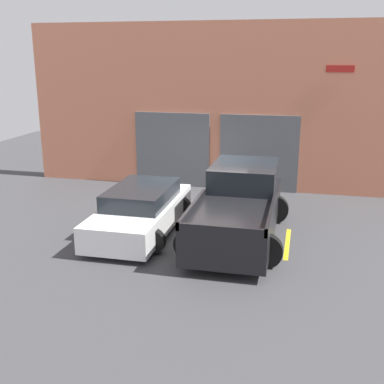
% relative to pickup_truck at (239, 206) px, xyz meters
% --- Properties ---
extents(ground_plane, '(28.00, 28.00, 0.00)m').
position_rel_pickup_truck_xyz_m(ground_plane, '(-1.35, 1.73, -0.83)').
color(ground_plane, '#3D3D3F').
extents(shophouse_building, '(14.46, 0.68, 5.93)m').
position_rel_pickup_truck_xyz_m(shophouse_building, '(-1.35, 5.02, 2.09)').
color(shophouse_building, '#D17A5B').
rests_on(shophouse_building, ground).
extents(pickup_truck, '(2.59, 5.18, 1.78)m').
position_rel_pickup_truck_xyz_m(pickup_truck, '(0.00, 0.00, 0.00)').
color(pickup_truck, black).
rests_on(pickup_truck, ground).
extents(sedan_white, '(2.21, 4.54, 1.28)m').
position_rel_pickup_truck_xyz_m(sedan_white, '(-2.69, -0.29, -0.23)').
color(sedan_white, white).
rests_on(sedan_white, ground).
extents(parking_stripe_far_left, '(0.12, 2.20, 0.01)m').
position_rel_pickup_truck_xyz_m(parking_stripe_far_left, '(-4.04, -0.31, -0.83)').
color(parking_stripe_far_left, gold).
rests_on(parking_stripe_far_left, ground).
extents(parking_stripe_left, '(0.12, 2.20, 0.01)m').
position_rel_pickup_truck_xyz_m(parking_stripe_left, '(-1.35, -0.31, -0.83)').
color(parking_stripe_left, gold).
rests_on(parking_stripe_left, ground).
extents(parking_stripe_centre, '(0.12, 2.20, 0.01)m').
position_rel_pickup_truck_xyz_m(parking_stripe_centre, '(1.35, -0.31, -0.83)').
color(parking_stripe_centre, gold).
rests_on(parking_stripe_centre, ground).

